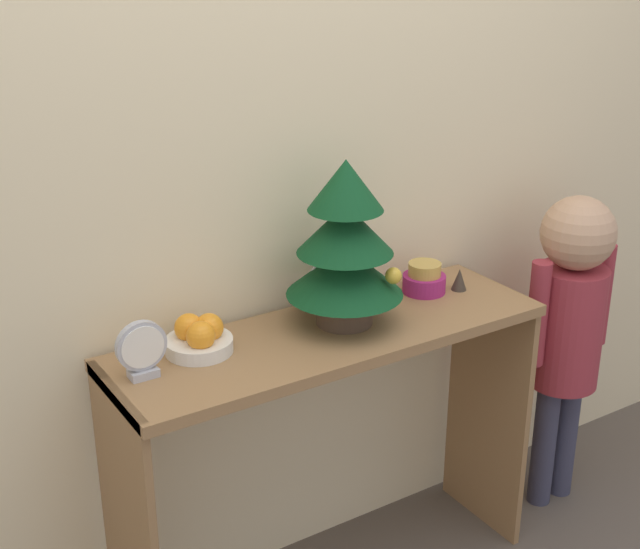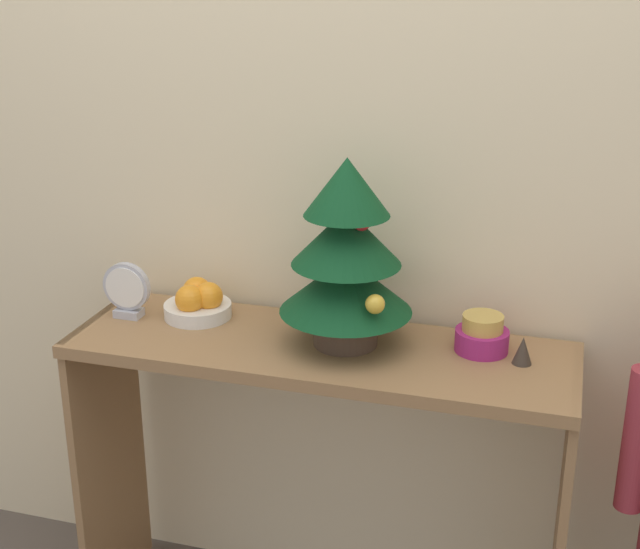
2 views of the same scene
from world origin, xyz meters
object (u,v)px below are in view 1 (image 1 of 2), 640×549
desk_clock (142,350)px  figurine (459,279)px  child_figure (569,314)px  mini_tree (345,244)px  singing_bowl (424,279)px  fruit_bowl (199,337)px

desk_clock → figurine: size_ratio=2.22×
child_figure → mini_tree: bearing=175.2°
singing_bowl → child_figure: 0.52m
fruit_bowl → child_figure: child_figure is taller
mini_tree → singing_bowl: size_ratio=3.60×
fruit_bowl → desk_clock: 0.17m
desk_clock → child_figure: bearing=-2.9°
singing_bowl → desk_clock: desk_clock is taller
mini_tree → singing_bowl: bearing=9.3°
singing_bowl → child_figure: size_ratio=0.12×
fruit_bowl → figurine: 0.78m
mini_tree → desk_clock: bearing=179.8°
fruit_bowl → desk_clock: (-0.16, -0.05, 0.03)m
singing_bowl → child_figure: (0.48, -0.11, -0.18)m
figurine → child_figure: size_ratio=0.06×
figurine → child_figure: (0.39, -0.07, -0.17)m
fruit_bowl → figurine: fruit_bowl is taller
singing_bowl → figurine: size_ratio=1.92×
singing_bowl → figurine: 0.10m
singing_bowl → desk_clock: bearing=-176.8°
child_figure → desk_clock: bearing=177.1°
figurine → singing_bowl: bearing=156.1°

